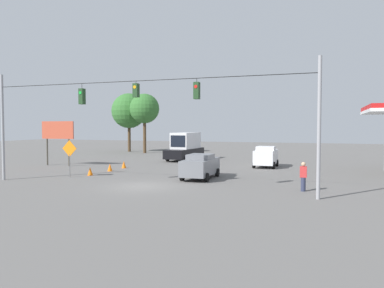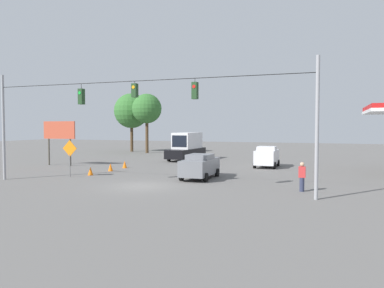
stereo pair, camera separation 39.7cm
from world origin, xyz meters
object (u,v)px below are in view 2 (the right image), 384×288
(sedan_grey_crossing_near, at_px, (200,166))
(traffic_cone_third, at_px, (125,164))
(traffic_cone_nearest, at_px, (90,171))
(work_zone_sign, at_px, (70,151))
(box_truck_black_withflow_far, at_px, (187,147))
(sedan_white_oncoming_far, at_px, (267,156))
(overhead_signal_span, at_px, (135,114))
(tree_horizon_left, at_px, (147,109))
(tree_horizon_right, at_px, (132,111))
(traffic_cone_second, at_px, (110,167))
(pedestrian, at_px, (302,177))
(roadside_billboard, at_px, (59,133))

(sedan_grey_crossing_near, bearing_deg, traffic_cone_third, -25.63)
(traffic_cone_nearest, bearing_deg, work_zone_sign, 60.41)
(box_truck_black_withflow_far, bearing_deg, sedan_white_oncoming_far, 154.95)
(overhead_signal_span, bearing_deg, sedan_white_oncoming_far, -111.40)
(tree_horizon_left, bearing_deg, sedan_white_oncoming_far, 145.93)
(sedan_grey_crossing_near, xyz_separation_m, tree_horizon_right, (19.84, -24.86, 5.32))
(traffic_cone_nearest, distance_m, tree_horizon_left, 25.81)
(overhead_signal_span, bearing_deg, traffic_cone_second, -48.19)
(sedan_grey_crossing_near, height_order, sedan_white_oncoming_far, sedan_white_oncoming_far)
(sedan_white_oncoming_far, bearing_deg, tree_horizon_right, -33.34)
(sedan_white_oncoming_far, distance_m, pedestrian, 13.32)
(work_zone_sign, distance_m, tree_horizon_left, 26.62)
(overhead_signal_span, relative_size, traffic_cone_third, 32.78)
(box_truck_black_withflow_far, distance_m, pedestrian, 22.35)
(sedan_white_oncoming_far, bearing_deg, sedan_grey_crossing_near, 70.39)
(work_zone_sign, distance_m, tree_horizon_right, 29.65)
(traffic_cone_nearest, height_order, traffic_cone_second, same)
(box_truck_black_withflow_far, xyz_separation_m, traffic_cone_third, (2.38, 9.93, -1.22))
(sedan_white_oncoming_far, xyz_separation_m, roadside_billboard, (19.64, 5.50, 2.16))
(traffic_cone_second, xyz_separation_m, work_zone_sign, (0.78, 4.39, 1.65))
(traffic_cone_second, height_order, roadside_billboard, roadside_billboard)
(roadside_billboard, relative_size, pedestrian, 2.50)
(work_zone_sign, bearing_deg, pedestrian, 178.48)
(traffic_cone_third, bearing_deg, sedan_grey_crossing_near, 154.37)
(traffic_cone_second, bearing_deg, sedan_grey_crossing_near, 168.86)
(traffic_cone_nearest, bearing_deg, traffic_cone_second, -89.30)
(tree_horizon_right, bearing_deg, sedan_grey_crossing_near, 128.59)
(box_truck_black_withflow_far, bearing_deg, traffic_cone_second, 79.63)
(roadside_billboard, bearing_deg, overhead_signal_span, 145.48)
(roadside_billboard, height_order, tree_horizon_right, tree_horizon_right)
(sedan_white_oncoming_far, distance_m, roadside_billboard, 20.51)
(roadside_billboard, bearing_deg, traffic_cone_third, -178.21)
(overhead_signal_span, distance_m, roadside_billboard, 16.78)
(overhead_signal_span, distance_m, traffic_cone_nearest, 8.76)
(traffic_cone_third, distance_m, pedestrian, 18.06)
(sedan_grey_crossing_near, bearing_deg, sedan_white_oncoming_far, -109.61)
(box_truck_black_withflow_far, xyz_separation_m, tree_horizon_left, (9.56, -8.55, 4.89))
(roadside_billboard, relative_size, tree_horizon_right, 0.49)
(pedestrian, bearing_deg, tree_horizon_left, -47.58)
(traffic_cone_nearest, bearing_deg, sedan_grey_crossing_near, -172.23)
(traffic_cone_third, distance_m, tree_horizon_right, 24.01)
(tree_horizon_left, bearing_deg, work_zone_sign, 104.33)
(sedan_grey_crossing_near, bearing_deg, box_truck_black_withflow_far, -65.20)
(sedan_grey_crossing_near, relative_size, traffic_cone_third, 6.89)
(sedan_white_oncoming_far, xyz_separation_m, pedestrian, (-4.11, 12.67, -0.14))
(traffic_cone_nearest, height_order, roadside_billboard, roadside_billboard)
(traffic_cone_nearest, bearing_deg, sedan_white_oncoming_far, -138.64)
(overhead_signal_span, relative_size, tree_horizon_right, 2.44)
(box_truck_black_withflow_far, relative_size, sedan_white_oncoming_far, 1.79)
(work_zone_sign, bearing_deg, roadside_billboard, -45.51)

